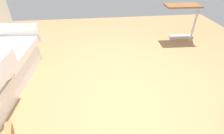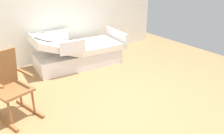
# 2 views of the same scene
# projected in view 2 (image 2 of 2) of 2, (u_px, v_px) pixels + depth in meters

# --- Properties ---
(ground_plane) EXTENTS (6.72, 6.72, 0.00)m
(ground_plane) POSITION_uv_depth(u_px,v_px,m) (136.00, 101.00, 4.04)
(ground_plane) COLOR #9E7247
(side_wall) EXTENTS (0.10, 5.49, 2.70)m
(side_wall) POSITION_uv_depth(u_px,v_px,m) (63.00, 4.00, 5.56)
(side_wall) COLOR silver
(side_wall) RESTS_ON ground
(hospital_bed) EXTENTS (1.13, 2.18, 0.94)m
(hospital_bed) POSITION_uv_depth(u_px,v_px,m) (78.00, 53.00, 5.44)
(hospital_bed) COLOR silver
(hospital_bed) RESTS_ON ground
(rocking_chair) EXTENTS (0.86, 0.66, 1.05)m
(rocking_chair) POSITION_uv_depth(u_px,v_px,m) (10.00, 86.00, 3.50)
(rocking_chair) COLOR brown
(rocking_chair) RESTS_ON ground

